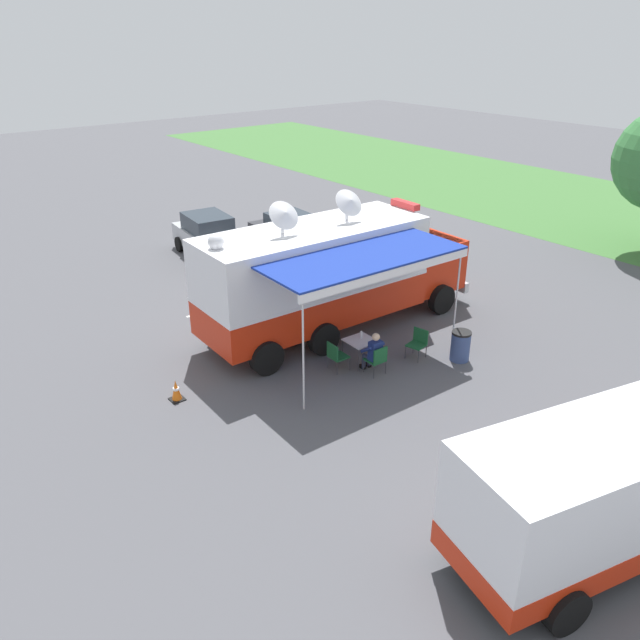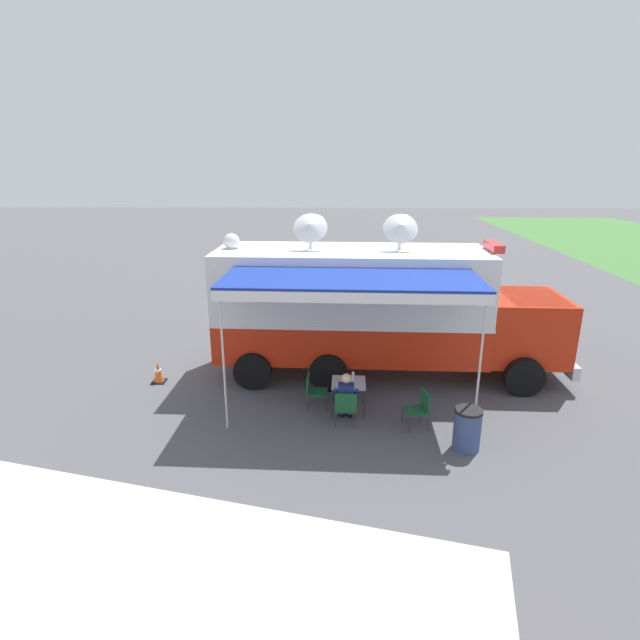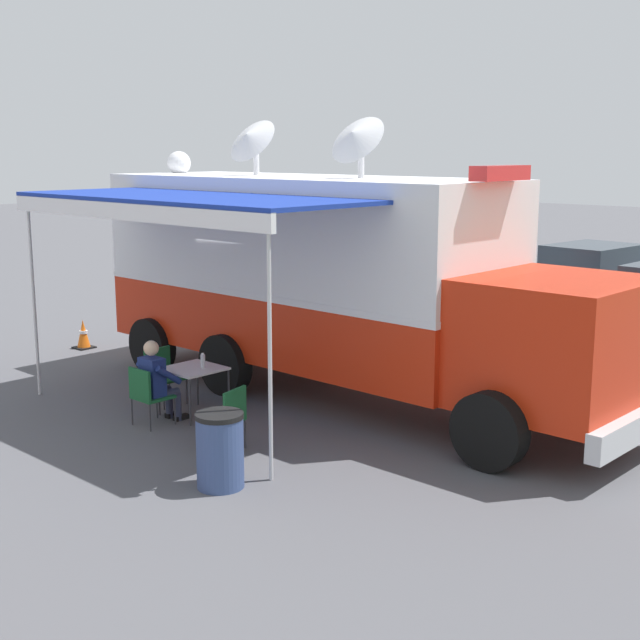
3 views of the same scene
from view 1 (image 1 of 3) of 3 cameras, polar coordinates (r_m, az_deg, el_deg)
name	(u,v)px [view 1 (image 1 of 3)]	position (r m, az deg, el deg)	size (l,w,h in m)	color
ground_plane	(314,334)	(19.92, -0.58, -1.27)	(100.00, 100.00, 0.00)	#515156
lot_stripe	(248,300)	(22.52, -6.55, 1.81)	(0.12, 4.80, 0.01)	silver
command_truck	(334,272)	(19.53, 1.24, 4.40)	(5.06, 9.57, 4.53)	red
folding_table	(361,342)	(17.98, 3.73, -2.02)	(0.83, 0.83, 0.73)	silver
water_bottle	(361,335)	(18.04, 3.78, -1.35)	(0.07, 0.07, 0.22)	silver
folding_chair_at_table	(377,358)	(17.49, 5.25, -3.49)	(0.50, 0.50, 0.87)	#19562D
folding_chair_beside_table	(336,354)	(17.62, 1.45, -3.16)	(0.50, 0.50, 0.87)	#19562D
folding_chair_spare_by_truck	(418,341)	(18.57, 8.94, -1.91)	(0.57, 0.57, 0.87)	#19562D
seated_responder	(373,351)	(17.55, 4.86, -2.86)	(0.67, 0.56, 1.25)	navy
trash_bin	(460,346)	(18.66, 12.67, -2.30)	(0.57, 0.57, 0.91)	#384C7F
traffic_cone	(176,390)	(16.82, -12.97, -6.27)	(0.36, 0.36, 0.58)	black
support_truck	(615,489)	(12.72, 25.28, -13.74)	(3.60, 7.09, 2.70)	white
car_behind_truck	(209,236)	(26.99, -10.05, 7.56)	(4.37, 2.37, 1.76)	#B2B5BA
car_far_corner	(291,235)	(26.75, -2.63, 7.76)	(4.29, 2.19, 1.76)	#2D2D33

